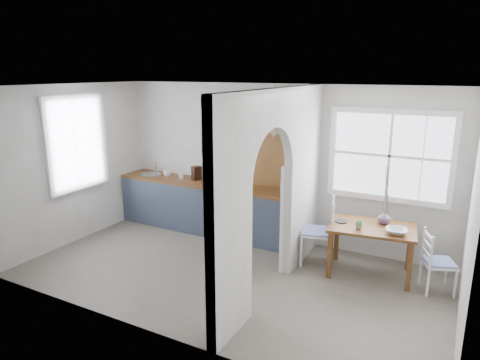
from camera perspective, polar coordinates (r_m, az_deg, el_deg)
The scene contains 26 objects.
floor at distance 6.21m, azimuth -1.50°, elevation -12.42°, with size 5.80×3.20×0.01m, color #6B6258.
ceiling at distance 5.54m, azimuth -1.67°, elevation 12.33°, with size 5.80×3.20×0.01m, color silver.
walls at distance 5.74m, azimuth -1.58°, elevation -0.75°, with size 5.81×3.21×2.60m.
partition at distance 5.45m, azimuth 5.12°, elevation 0.02°, with size 0.12×3.20×2.60m.
kitchen_window at distance 7.48m, azimuth -21.16°, elevation 4.60°, with size 0.10×1.16×1.50m, color white, non-canonical shape.
nook_window at distance 6.55m, azimuth 19.31°, elevation 3.04°, with size 1.76×0.10×1.30m, color white, non-canonical shape.
counter at distance 7.63m, azimuth -4.01°, elevation -3.52°, with size 3.50×0.60×0.90m.
sink at distance 8.23m, azimuth -11.86°, elevation 0.68°, with size 0.40×0.40×0.02m, color #B9BBBF.
backsplash at distance 7.18m, azimuth 3.21°, elevation 2.74°, with size 1.65×0.03×0.90m, color olive.
shelf at distance 7.00m, azimuth 2.98°, elevation 7.85°, with size 1.75×0.20×0.21m.
pendant_lamp at distance 6.57m, azimuth 4.52°, elevation 6.31°, with size 0.26×0.26×0.16m, color beige.
utensil_rail at distance 6.24m, azimuth 7.39°, elevation 1.80°, with size 0.02×0.02×0.50m, color #B9BBBF.
dining_table at distance 6.33m, azimuth 17.00°, elevation -8.95°, with size 1.15×0.76×0.72m, color brown, non-canonical shape.
chair_left at distance 6.46m, azimuth 10.25°, elevation -6.69°, with size 0.46×0.46×1.00m, color white, non-canonical shape.
chair_right at distance 6.17m, azimuth 25.02°, elevation -9.86°, with size 0.37×0.37×0.82m, color white, non-canonical shape.
kettle at distance 6.71m, azimuth 6.10°, elevation -0.97°, with size 0.22×0.17×0.26m, color white, non-canonical shape.
mug_a at distance 7.77m, azimuth -7.81°, elevation 0.48°, with size 0.10×0.10×0.10m, color white.
mug_b at distance 8.02m, azimuth -9.66°, elevation 0.90°, with size 0.14×0.14×0.11m, color white.
knife_block at distance 7.65m, azimuth -5.82°, elevation 0.92°, with size 0.11×0.16×0.25m, color black.
jar at distance 7.49m, azimuth -2.82°, elevation 0.42°, with size 0.11×0.11×0.18m, color #88755B.
towel_magenta at distance 6.69m, azimuth 7.12°, elevation -7.88°, with size 0.02×0.03×0.58m, color #BF3458.
towel_orange at distance 6.65m, azimuth 6.93°, elevation -8.25°, with size 0.02×0.03×0.51m, color #C26A0C.
bowl at distance 6.03m, azimuth 20.12°, elevation -6.41°, with size 0.27×0.27×0.07m, color silver.
table_cup at distance 6.04m, azimuth 15.56°, elevation -5.82°, with size 0.11×0.11×0.10m, color #649666.
plate at distance 6.25m, azimuth 13.34°, elevation -5.41°, with size 0.17×0.17×0.01m, color black.
vase at distance 6.32m, azimuth 18.68°, elevation -4.74°, with size 0.18×0.18×0.19m, color #6C4B80.
Camera 1 is at (2.74, -4.81, 2.80)m, focal length 32.00 mm.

